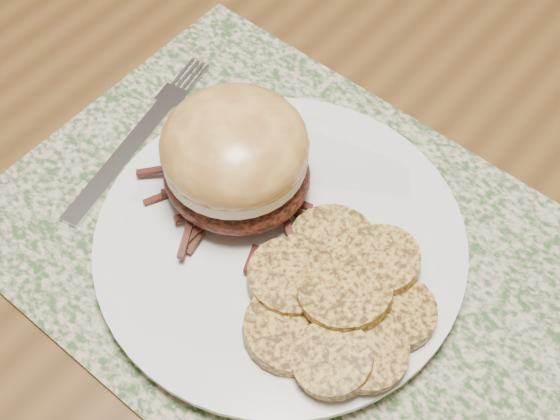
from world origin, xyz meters
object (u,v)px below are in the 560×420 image
(pork_sandwich, at_px, (235,157))
(fork, at_px, (140,136))
(dinner_plate, at_px, (280,244))
(dining_table, at_px, (379,317))

(pork_sandwich, distance_m, fork, 0.12)
(dinner_plate, height_order, fork, dinner_plate)
(dining_table, relative_size, dinner_plate, 5.77)
(dining_table, relative_size, pork_sandwich, 11.51)
(fork, bearing_deg, dining_table, -3.59)
(pork_sandwich, bearing_deg, dinner_plate, -24.51)
(dining_table, distance_m, fork, 0.25)
(dining_table, bearing_deg, dinner_plate, -151.09)
(dinner_plate, xyz_separation_m, pork_sandwich, (-0.05, 0.01, 0.05))
(dinner_plate, bearing_deg, fork, 176.72)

